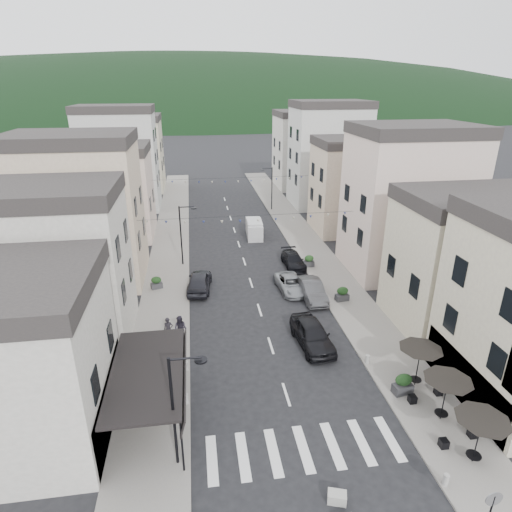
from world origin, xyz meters
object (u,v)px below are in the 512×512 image
Objects in this scene: parked_car_d at (293,260)px; pedestrian_a at (168,330)px; parked_car_a at (312,334)px; parked_car_b at (312,290)px; parked_car_c at (291,284)px; parked_car_e at (199,281)px; pedestrian_b at (181,329)px; delivery_van at (254,228)px.

pedestrian_a is at bearing -135.93° from parked_car_d.
parked_car_a is 6.86m from parked_car_b.
parked_car_a is at bearing -97.78° from parked_car_c.
parked_car_e is 2.48× the size of pedestrian_b.
parked_car_e is 8.15m from pedestrian_b.
parked_car_a is at bearing -98.87° from parked_car_d.
parked_car_d is (0.00, 6.81, -0.12)m from parked_car_b.
parked_car_b is 2.19m from parked_car_c.
parked_car_e is at bearing 165.27° from parked_car_c.
parked_car_e is 1.09× the size of delivery_van.
parked_car_c is 12.00m from pedestrian_a.
pedestrian_b is at bearing -149.22° from parked_car_c.
parked_car_d is at bearing 89.08° from parked_car_b.
parked_car_c is 11.43m from pedestrian_b.
parked_car_c is at bearing 177.42° from parked_car_e.
parked_car_e is at bearing 68.55° from pedestrian_a.
parked_car_c is 14.36m from delivery_van.
parked_car_e is at bearing 122.55° from parked_car_a.
pedestrian_b is (0.83, -0.20, 0.09)m from pedestrian_a.
parked_car_d is at bearing 77.36° from parked_car_a.
parked_car_c is (0.39, 8.30, -0.22)m from parked_car_a.
parked_car_a reaches higher than parked_car_b.
delivery_van is at bearing 61.61° from pedestrian_a.
pedestrian_b is (-8.13, -21.00, 0.07)m from delivery_van.
delivery_van reaches higher than pedestrian_a.
parked_car_b is 16.18m from delivery_van.
delivery_van is (6.67, 12.98, 0.19)m from parked_car_e.
delivery_van reaches higher than parked_car_b.
pedestrian_a is (-11.50, -11.62, 0.35)m from parked_car_d.
pedestrian_b is at bearing -107.83° from delivery_van.
parked_car_a is 9.87m from pedestrian_a.
pedestrian_b is at bearing -155.74° from parked_car_b.
parked_car_c is 7.91m from parked_car_e.
delivery_van reaches higher than pedestrian_b.
parked_car_d is 1.02× the size of delivery_van.
pedestrian_b is at bearing -133.28° from parked_car_d.
parked_car_c is at bearing 59.60° from pedestrian_b.
parked_car_e is 14.60m from delivery_van.
parked_car_a is 2.60× the size of pedestrian_b.
pedestrian_b reaches higher than parked_car_d.
parked_car_d is at bearing 69.62° from parked_car_c.
parked_car_a reaches higher than parked_car_c.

